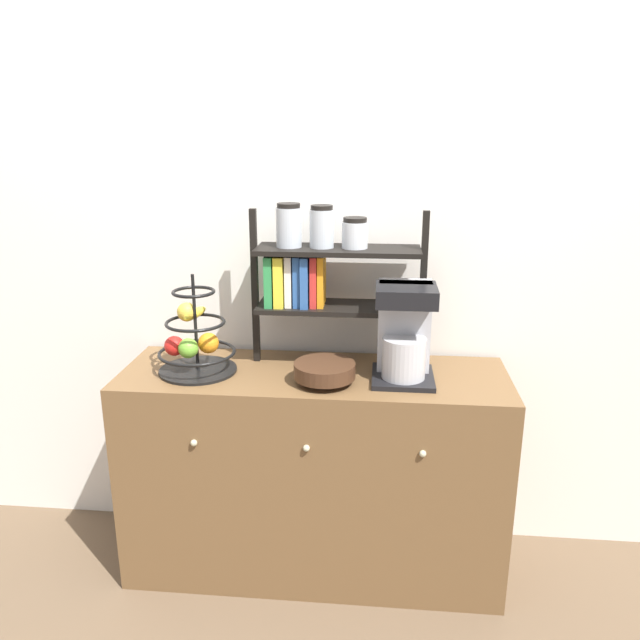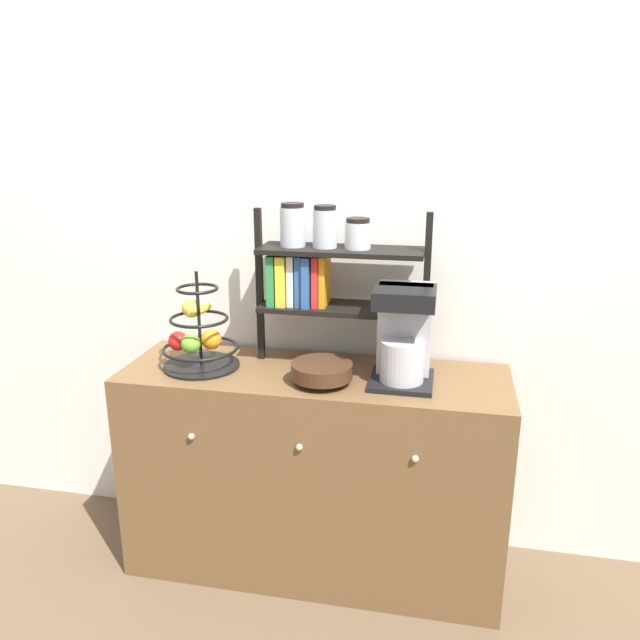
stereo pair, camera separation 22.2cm
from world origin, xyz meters
name	(u,v)px [view 1 (the left image)]	position (x,y,z in m)	size (l,w,h in m)	color
ground_plane	(308,602)	(0.00, 0.00, 0.00)	(12.00, 12.00, 0.00)	brown
wall_back	(321,230)	(0.00, 0.51, 1.30)	(7.00, 0.05, 2.60)	silver
sideboard	(314,471)	(0.00, 0.23, 0.41)	(1.42, 0.48, 0.82)	brown
coffee_maker	(404,332)	(0.32, 0.22, 0.99)	(0.22, 0.23, 0.35)	black
fruit_stand	(194,341)	(-0.43, 0.20, 0.94)	(0.29, 0.29, 0.37)	black
wooden_bowl	(325,371)	(0.05, 0.14, 0.86)	(0.22, 0.22, 0.07)	#422819
shelf_hutch	(316,267)	(0.00, 0.34, 1.19)	(0.65, 0.20, 0.60)	black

